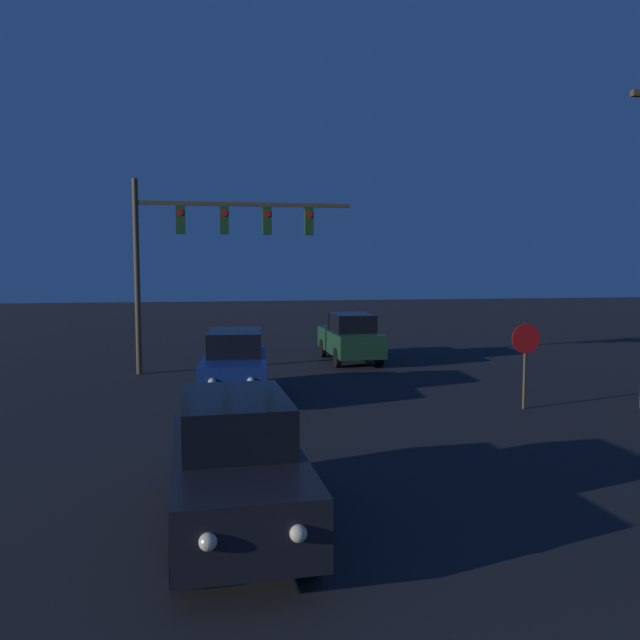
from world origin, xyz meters
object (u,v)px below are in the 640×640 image
Objects in this scene: car_mid at (235,364)px; stop_sign at (525,350)px; car_near at (236,464)px; traffic_signal_mast at (209,237)px; car_far at (350,337)px.

stop_sign is at bearing 163.87° from car_mid.
car_mid is 7.29m from stop_sign.
car_near is 12.92m from traffic_signal_mast.
car_mid is 0.61× the size of traffic_signal_mast.
stop_sign is at bearing -73.85° from car_far.
car_far is 0.60× the size of traffic_signal_mast.
car_far is at bearing 15.27° from traffic_signal_mast.
stop_sign is (6.80, -2.56, 0.56)m from car_mid.
car_far is 6.20m from traffic_signal_mast.
traffic_signal_mast is 10.41m from stop_sign.
car_mid is 6.99m from car_far.
stop_sign is (2.46, -8.04, 0.56)m from car_far.
car_near is 1.01× the size of car_far.
car_near is at bearing -109.58° from car_far.
stop_sign is (7.41, -6.69, -2.93)m from traffic_signal_mast.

